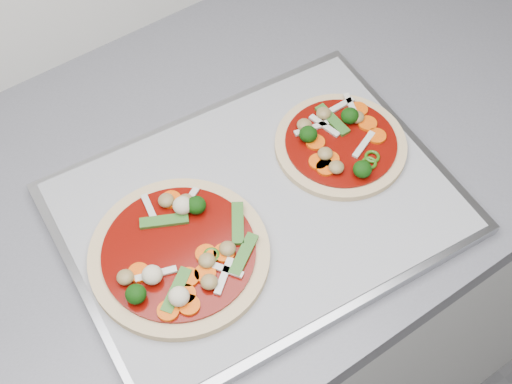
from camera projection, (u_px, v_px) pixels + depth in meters
baking_tray at (258, 209)px, 0.89m from camera, size 0.50×0.39×0.02m
parchment at (258, 205)px, 0.88m from camera, size 0.48×0.37×0.00m
pizza_left at (180, 254)px, 0.83m from camera, size 0.21×0.21×0.04m
pizza_right at (340, 143)px, 0.93m from camera, size 0.22×0.22×0.03m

